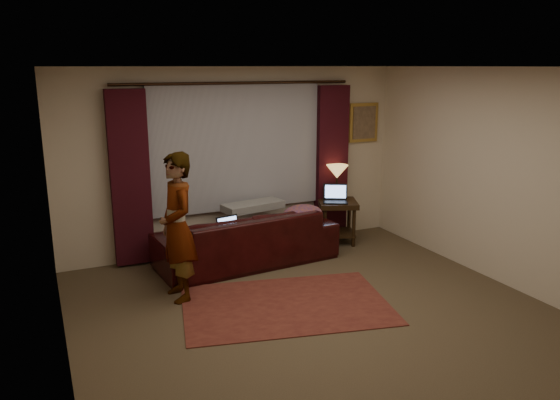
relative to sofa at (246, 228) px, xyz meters
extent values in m
cube|color=brown|center=(0.11, -1.83, -0.49)|extent=(5.00, 5.00, 0.01)
cube|color=silver|center=(0.11, -1.83, 2.11)|extent=(5.00, 5.00, 0.02)
cube|color=beige|center=(0.11, 0.67, 0.81)|extent=(5.00, 0.02, 2.60)
cube|color=beige|center=(0.11, -4.33, 0.81)|extent=(5.00, 0.02, 2.60)
cube|color=beige|center=(-2.39, -1.83, 0.81)|extent=(0.02, 5.00, 2.60)
cube|color=beige|center=(2.61, -1.83, 0.81)|extent=(0.02, 5.00, 2.60)
cube|color=#9C9CA3|center=(0.11, 0.61, 1.01)|extent=(2.50, 0.05, 1.80)
cube|color=#350B13|center=(-1.39, 0.56, 0.69)|extent=(0.50, 0.14, 2.30)
cube|color=#350B13|center=(1.61, 0.56, 0.69)|extent=(0.50, 0.14, 2.30)
cylinder|color=black|center=(0.11, 0.56, 1.89)|extent=(0.04, 0.04, 3.40)
cube|color=gold|center=(2.21, 0.64, 1.26)|extent=(0.50, 0.04, 0.60)
imported|color=black|center=(0.00, 0.00, 0.00)|extent=(2.49, 1.25, 0.97)
cube|color=gray|center=(0.20, 0.25, 0.49)|extent=(0.90, 0.49, 0.10)
ellipsoid|color=#7A4452|center=(0.82, -0.06, 0.12)|extent=(0.63, 0.53, 0.24)
cube|color=maroon|center=(-0.09, -1.45, -0.48)|extent=(2.55, 1.97, 0.01)
cube|color=black|center=(1.56, 0.26, -0.16)|extent=(0.73, 0.73, 0.64)
imported|color=gray|center=(-1.11, -0.76, 0.36)|extent=(0.54, 0.54, 1.70)
camera|label=1|loc=(-2.49, -6.57, 2.13)|focal=35.00mm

